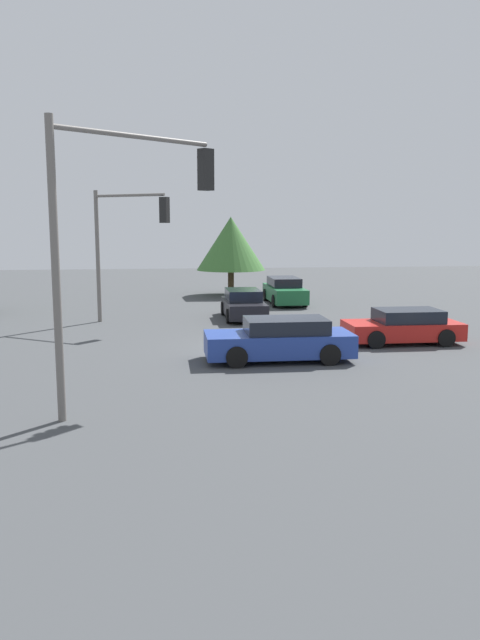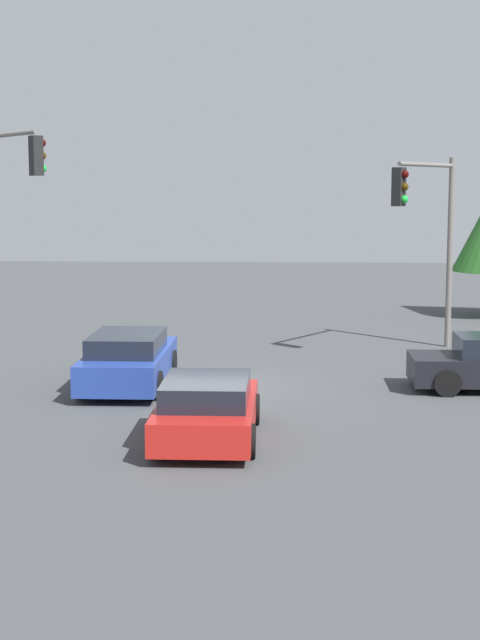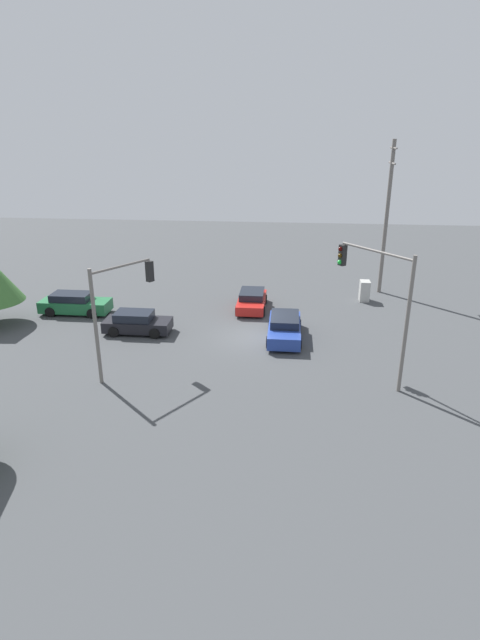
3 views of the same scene
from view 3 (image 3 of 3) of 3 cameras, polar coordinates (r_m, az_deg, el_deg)
ground_plane at (r=29.84m, az=1.64°, el=-1.97°), size 80.00×80.00×0.00m
sedan_green at (r=35.25m, az=-18.37°, el=1.78°), size 1.84×4.60×1.42m
sedan_blue at (r=29.58m, az=5.11°, el=-0.86°), size 4.66×1.99×1.36m
sedan_dark at (r=30.91m, az=-11.70°, el=-0.30°), size 1.84×4.02×1.33m
sedan_red at (r=34.40m, az=1.35°, el=2.26°), size 4.14×1.96×1.24m
traffic_signal_main at (r=24.37m, az=15.66°, el=3.28°), size 3.72×3.05×6.57m
traffic_signal_cross at (r=24.88m, az=-13.65°, el=2.42°), size 3.25×2.22×5.75m
utility_pole_tall at (r=38.38m, az=16.43°, el=11.41°), size 2.20×0.28×11.03m
electrical_cabinet at (r=37.12m, az=14.04°, el=3.25°), size 0.92×0.68×1.47m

